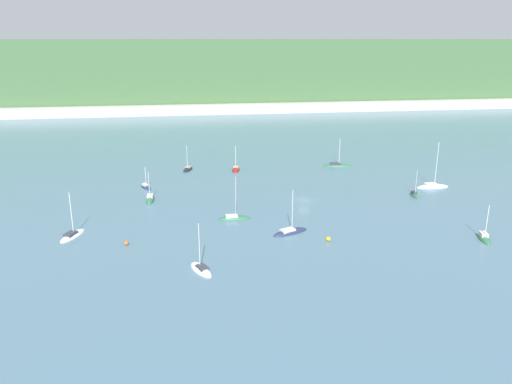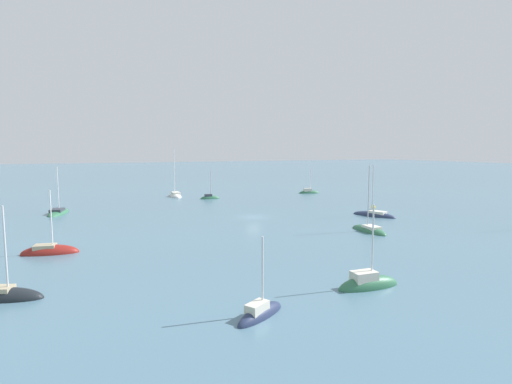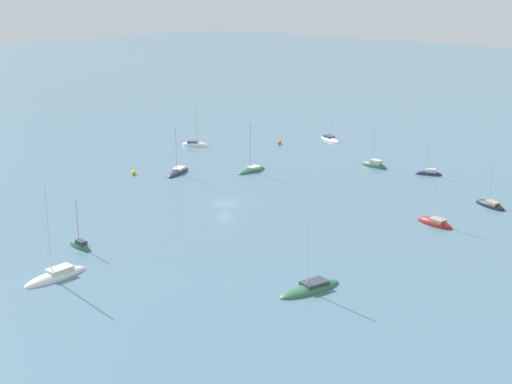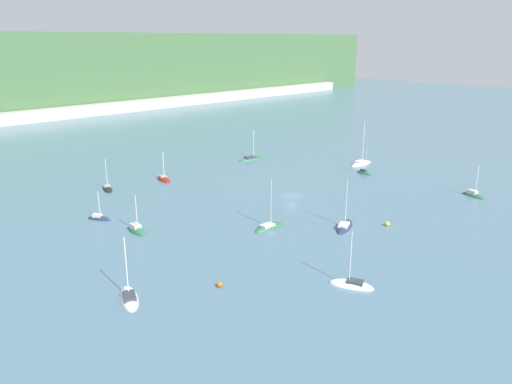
{
  "view_description": "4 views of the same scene",
  "coord_description": "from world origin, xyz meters",
  "px_view_note": "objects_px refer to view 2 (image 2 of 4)",
  "views": [
    {
      "loc": [
        -27.66,
        -108.36,
        36.47
      ],
      "look_at": [
        -11.32,
        0.66,
        2.39
      ],
      "focal_mm": 35.0,
      "sensor_mm": 36.0,
      "label": 1
    },
    {
      "loc": [
        -61.44,
        26.85,
        11.48
      ],
      "look_at": [
        2.97,
        -1.84,
        3.91
      ],
      "focal_mm": 28.0,
      "sensor_mm": 36.0,
      "label": 2
    },
    {
      "loc": [
        78.13,
        75.78,
        34.13
      ],
      "look_at": [
        -2.11,
        4.7,
        2.32
      ],
      "focal_mm": 50.0,
      "sensor_mm": 36.0,
      "label": 3
    },
    {
      "loc": [
        -78.8,
        -68.61,
        32.91
      ],
      "look_at": [
        -6.72,
        4.32,
        1.35
      ],
      "focal_mm": 35.0,
      "sensor_mm": 36.0,
      "label": 4
    }
  ],
  "objects_px": {
    "sailboat_3": "(175,196)",
    "mooring_buoy_0": "(373,207)",
    "sailboat_0": "(369,231)",
    "sailboat_1": "(309,193)",
    "sailboat_8": "(58,213)",
    "sailboat_2": "(374,216)",
    "sailboat_7": "(368,286)",
    "sailboat_9": "(210,198)",
    "sailboat_5": "(260,315)",
    "sailboat_4": "(50,253)",
    "sailboat_11": "(4,298)"
  },
  "relations": [
    {
      "from": "sailboat_1",
      "to": "sailboat_5",
      "type": "bearing_deg",
      "value": -110.68
    },
    {
      "from": "sailboat_0",
      "to": "mooring_buoy_0",
      "type": "height_order",
      "value": "sailboat_0"
    },
    {
      "from": "sailboat_5",
      "to": "mooring_buoy_0",
      "type": "xyz_separation_m",
      "value": [
        36.03,
        -40.42,
        0.32
      ]
    },
    {
      "from": "sailboat_2",
      "to": "sailboat_5",
      "type": "xyz_separation_m",
      "value": [
        -29.8,
        35.34,
        0.03
      ]
    },
    {
      "from": "sailboat_2",
      "to": "sailboat_4",
      "type": "bearing_deg",
      "value": 72.86
    },
    {
      "from": "sailboat_4",
      "to": "sailboat_0",
      "type": "bearing_deg",
      "value": 3.49
    },
    {
      "from": "sailboat_3",
      "to": "sailboat_11",
      "type": "distance_m",
      "value": 67.12
    },
    {
      "from": "mooring_buoy_0",
      "to": "sailboat_0",
      "type": "bearing_deg",
      "value": 138.25
    },
    {
      "from": "sailboat_4",
      "to": "sailboat_7",
      "type": "xyz_separation_m",
      "value": [
        -22.99,
        -25.01,
        0.05
      ]
    },
    {
      "from": "sailboat_1",
      "to": "sailboat_11",
      "type": "height_order",
      "value": "sailboat_11"
    },
    {
      "from": "sailboat_2",
      "to": "sailboat_4",
      "type": "xyz_separation_m",
      "value": [
        -5.18,
        49.68,
        -0.01
      ]
    },
    {
      "from": "sailboat_2",
      "to": "sailboat_9",
      "type": "height_order",
      "value": "sailboat_2"
    },
    {
      "from": "sailboat_0",
      "to": "mooring_buoy_0",
      "type": "bearing_deg",
      "value": -40.32
    },
    {
      "from": "sailboat_7",
      "to": "mooring_buoy_0",
      "type": "bearing_deg",
      "value": 52.36
    },
    {
      "from": "sailboat_4",
      "to": "sailboat_8",
      "type": "bearing_deg",
      "value": 100.96
    },
    {
      "from": "sailboat_0",
      "to": "sailboat_11",
      "type": "height_order",
      "value": "sailboat_0"
    },
    {
      "from": "sailboat_5",
      "to": "sailboat_8",
      "type": "bearing_deg",
      "value": 74.86
    },
    {
      "from": "sailboat_4",
      "to": "sailboat_5",
      "type": "relative_size",
      "value": 1.28
    },
    {
      "from": "sailboat_1",
      "to": "sailboat_5",
      "type": "distance_m",
      "value": 78.83
    },
    {
      "from": "sailboat_4",
      "to": "sailboat_11",
      "type": "height_order",
      "value": "sailboat_11"
    },
    {
      "from": "sailboat_8",
      "to": "sailboat_3",
      "type": "bearing_deg",
      "value": -41.58
    },
    {
      "from": "sailboat_5",
      "to": "sailboat_1",
      "type": "bearing_deg",
      "value": 25.94
    },
    {
      "from": "sailboat_3",
      "to": "sailboat_2",
      "type": "bearing_deg",
      "value": -149.12
    },
    {
      "from": "sailboat_11",
      "to": "sailboat_4",
      "type": "bearing_deg",
      "value": 100.85
    },
    {
      "from": "sailboat_3",
      "to": "sailboat_11",
      "type": "xyz_separation_m",
      "value": [
        -61.47,
        26.97,
        -0.04
      ]
    },
    {
      "from": "sailboat_7",
      "to": "sailboat_9",
      "type": "xyz_separation_m",
      "value": [
        62.86,
        -5.94,
        0.0
      ]
    },
    {
      "from": "sailboat_0",
      "to": "sailboat_7",
      "type": "height_order",
      "value": "sailboat_0"
    },
    {
      "from": "sailboat_3",
      "to": "sailboat_9",
      "type": "height_order",
      "value": "sailboat_3"
    },
    {
      "from": "sailboat_2",
      "to": "mooring_buoy_0",
      "type": "bearing_deg",
      "value": -62.27
    },
    {
      "from": "sailboat_8",
      "to": "sailboat_9",
      "type": "distance_m",
      "value": 32.69
    },
    {
      "from": "sailboat_4",
      "to": "sailboat_2",
      "type": "bearing_deg",
      "value": 16.27
    },
    {
      "from": "sailboat_7",
      "to": "sailboat_11",
      "type": "relative_size",
      "value": 0.98
    },
    {
      "from": "sailboat_0",
      "to": "sailboat_2",
      "type": "xyz_separation_m",
      "value": [
        10.0,
        -9.41,
        -0.0
      ]
    },
    {
      "from": "sailboat_8",
      "to": "sailboat_11",
      "type": "height_order",
      "value": "sailboat_8"
    },
    {
      "from": "sailboat_3",
      "to": "sailboat_9",
      "type": "distance_m",
      "value": 10.14
    },
    {
      "from": "sailboat_1",
      "to": "sailboat_9",
      "type": "bearing_deg",
      "value": -164.87
    },
    {
      "from": "sailboat_9",
      "to": "mooring_buoy_0",
      "type": "bearing_deg",
      "value": -47.31
    },
    {
      "from": "sailboat_5",
      "to": "sailboat_7",
      "type": "xyz_separation_m",
      "value": [
        1.64,
        -10.67,
        0.01
      ]
    },
    {
      "from": "sailboat_2",
      "to": "sailboat_8",
      "type": "bearing_deg",
      "value": 40.16
    },
    {
      "from": "sailboat_1",
      "to": "mooring_buoy_0",
      "type": "height_order",
      "value": "sailboat_1"
    },
    {
      "from": "sailboat_2",
      "to": "mooring_buoy_0",
      "type": "relative_size",
      "value": 11.1
    },
    {
      "from": "sailboat_5",
      "to": "sailboat_8",
      "type": "distance_m",
      "value": 56.94
    },
    {
      "from": "sailboat_3",
      "to": "mooring_buoy_0",
      "type": "xyz_separation_m",
      "value": [
        -36.38,
        -30.14,
        0.32
      ]
    },
    {
      "from": "sailboat_3",
      "to": "sailboat_4",
      "type": "bearing_deg",
      "value": 153.16
    },
    {
      "from": "sailboat_1",
      "to": "sailboat_8",
      "type": "relative_size",
      "value": 0.84
    },
    {
      "from": "sailboat_4",
      "to": "mooring_buoy_0",
      "type": "distance_m",
      "value": 55.94
    },
    {
      "from": "sailboat_0",
      "to": "sailboat_4",
      "type": "xyz_separation_m",
      "value": [
        4.83,
        40.27,
        -0.01
      ]
    },
    {
      "from": "sailboat_5",
      "to": "sailboat_7",
      "type": "height_order",
      "value": "sailboat_7"
    },
    {
      "from": "sailboat_7",
      "to": "mooring_buoy_0",
      "type": "xyz_separation_m",
      "value": [
        34.39,
        -29.75,
        0.31
      ]
    },
    {
      "from": "sailboat_8",
      "to": "mooring_buoy_0",
      "type": "distance_m",
      "value": 58.28
    }
  ]
}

